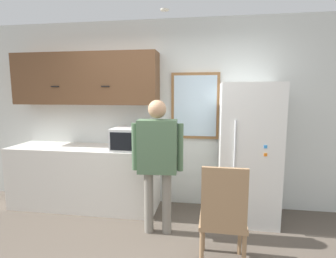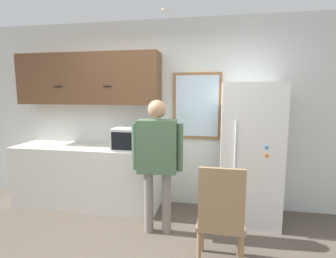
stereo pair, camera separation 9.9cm
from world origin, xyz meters
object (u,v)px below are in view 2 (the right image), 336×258
at_px(microwave, 132,139).
at_px(person, 157,154).
at_px(refrigerator, 249,153).
at_px(chair, 221,215).

bearing_deg(microwave, person, -45.75).
xyz_separation_m(person, refrigerator, (1.09, 0.53, -0.07)).
height_order(person, chair, person).
height_order(person, refrigerator, refrigerator).
xyz_separation_m(microwave, person, (0.47, -0.49, -0.08)).
xyz_separation_m(person, chair, (0.73, -0.58, -0.41)).
bearing_deg(person, microwave, 130.09).
distance_m(microwave, refrigerator, 1.57).
bearing_deg(refrigerator, person, -153.91).
bearing_deg(chair, refrigerator, -106.94).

